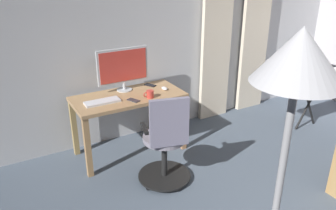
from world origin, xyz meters
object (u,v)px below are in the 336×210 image
object	(u,v)px
computer_monitor	(123,67)
floor_lamp	(291,110)
cell_phone_by_monitor	(133,100)
cell_phone_face_up	(150,85)
mug_coffee	(150,94)
piano_keyboard	(314,78)
desk	(129,104)
computer_mouse	(164,88)
office_chair	(166,144)
computer_keyboard	(102,102)

from	to	relation	value
computer_monitor	floor_lamp	xyz separation A→B (m)	(0.47, 2.79, 0.64)
cell_phone_by_monitor	cell_phone_face_up	xyz separation A→B (m)	(-0.38, -0.35, 0.00)
mug_coffee	piano_keyboard	world-z (taller)	mug_coffee
cell_phone_face_up	mug_coffee	xyz separation A→B (m)	(0.19, 0.36, 0.04)
desk	computer_monitor	xyz separation A→B (m)	(-0.03, -0.18, 0.40)
computer_monitor	computer_mouse	xyz separation A→B (m)	(-0.42, 0.23, -0.27)
desk	cell_phone_face_up	size ratio (longest dim) A/B	8.79
computer_monitor	mug_coffee	distance (m)	0.47
computer_mouse	cell_phone_by_monitor	bearing A→B (deg)	15.70
desk	office_chair	size ratio (longest dim) A/B	1.26
desk	cell_phone_by_monitor	distance (m)	0.21
computer_keyboard	piano_keyboard	distance (m)	2.78
computer_monitor	piano_keyboard	bearing A→B (deg)	161.61
piano_keyboard	cell_phone_by_monitor	bearing A→B (deg)	-10.32
office_chair	piano_keyboard	distance (m)	2.36
computer_monitor	computer_keyboard	world-z (taller)	computer_monitor
cell_phone_face_up	computer_monitor	bearing A→B (deg)	-28.94
mug_coffee	office_chair	bearing A→B (deg)	78.22
cell_phone_face_up	computer_keyboard	bearing A→B (deg)	-8.63
office_chair	floor_lamp	size ratio (longest dim) A/B	0.51
computer_monitor	floor_lamp	world-z (taller)	floor_lamp
computer_keyboard	floor_lamp	bearing A→B (deg)	87.63
cell_phone_by_monitor	cell_phone_face_up	size ratio (longest dim) A/B	1.00
cell_phone_face_up	floor_lamp	xyz separation A→B (m)	(0.81, 2.78, 0.92)
mug_coffee	computer_mouse	bearing A→B (deg)	-151.89
piano_keyboard	floor_lamp	xyz separation A→B (m)	(2.84, 2.00, 0.93)
office_chair	computer_keyboard	bearing A→B (deg)	134.08
mug_coffee	floor_lamp	size ratio (longest dim) A/B	0.06
piano_keyboard	floor_lamp	size ratio (longest dim) A/B	0.60
computer_mouse	computer_monitor	bearing A→B (deg)	-28.45
computer_keyboard	desk	bearing A→B (deg)	-169.39
office_chair	computer_keyboard	world-z (taller)	office_chair
computer_monitor	cell_phone_face_up	distance (m)	0.44
cell_phone_by_monitor	mug_coffee	size ratio (longest dim) A/B	1.17
computer_keyboard	computer_mouse	world-z (taller)	computer_mouse
desk	computer_mouse	size ratio (longest dim) A/B	12.65
cell_phone_face_up	mug_coffee	bearing A→B (deg)	35.44
cell_phone_face_up	floor_lamp	bearing A→B (deg)	46.59
desk	floor_lamp	size ratio (longest dim) A/B	0.65
computer_monitor	computer_keyboard	size ratio (longest dim) A/B	1.63
computer_keyboard	computer_mouse	bearing A→B (deg)	-178.67
computer_monitor	piano_keyboard	distance (m)	2.52
mug_coffee	cell_phone_face_up	bearing A→B (deg)	-117.35
office_chair	computer_monitor	size ratio (longest dim) A/B	1.61
computer_keyboard	mug_coffee	bearing A→B (deg)	166.51
cell_phone_face_up	cell_phone_by_monitor	bearing A→B (deg)	14.99
piano_keyboard	computer_keyboard	bearing A→B (deg)	-11.44
cell_phone_face_up	piano_keyboard	distance (m)	2.17
office_chair	floor_lamp	distance (m)	2.25
desk	computer_keyboard	bearing A→B (deg)	10.61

